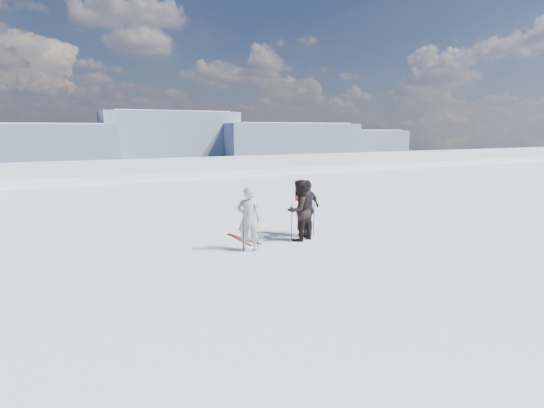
{
  "coord_description": "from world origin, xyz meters",
  "views": [
    {
      "loc": [
        -7.25,
        -7.61,
        3.51
      ],
      "look_at": [
        -2.03,
        3.0,
        1.42
      ],
      "focal_mm": 28.0,
      "sensor_mm": 36.0,
      "label": 1
    }
  ],
  "objects": [
    {
      "name": "skis_loose",
      "position": [
        -2.29,
        4.72,
        0.01
      ],
      "size": [
        0.57,
        1.7,
        0.03
      ],
      "color": "black",
      "rests_on": "ground"
    },
    {
      "name": "backpack",
      "position": [
        -0.23,
        4.44,
        2.16
      ],
      "size": [
        0.45,
        0.35,
        0.54
      ],
      "primitive_type": "cube",
      "rotation": [
        0.0,
        0.0,
        3.48
      ],
      "color": "#F33516",
      "rests_on": "skier_pack"
    },
    {
      "name": "lake_basin",
      "position": [
        0.0,
        30.0,
        -6.5
      ],
      "size": [
        820.0,
        820.0,
        71.62
      ],
      "color": "white",
      "rests_on": "ground"
    },
    {
      "name": "skier_dark",
      "position": [
        -0.66,
        3.84,
        0.98
      ],
      "size": [
        1.14,
        1.01,
        1.95
      ],
      "primitive_type": "imported",
      "rotation": [
        0.0,
        0.0,
        3.47
      ],
      "color": "black",
      "rests_on": "ground"
    },
    {
      "name": "far_mountain_range",
      "position": [
        29.6,
        454.78,
        -7.19
      ],
      "size": [
        770.0,
        110.0,
        53.0
      ],
      "color": "slate",
      "rests_on": "ground"
    },
    {
      "name": "skier_grey",
      "position": [
        -2.54,
        3.48,
        0.94
      ],
      "size": [
        0.82,
        0.74,
        1.89
      ],
      "primitive_type": "imported",
      "rotation": [
        0.0,
        0.0,
        2.61
      ],
      "color": "#9FA3AD",
      "rests_on": "ground"
    },
    {
      "name": "skier_pack",
      "position": [
        -0.14,
        4.2,
        0.94
      ],
      "size": [
        1.19,
        0.8,
        1.89
      ],
      "primitive_type": "imported",
      "rotation": [
        0.0,
        0.0,
        3.48
      ],
      "color": "black",
      "rests_on": "ground"
    },
    {
      "name": "ski_poles",
      "position": [
        -1.12,
        3.76,
        0.62
      ],
      "size": [
        2.91,
        0.86,
        1.37
      ],
      "color": "black",
      "rests_on": "ground"
    }
  ]
}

